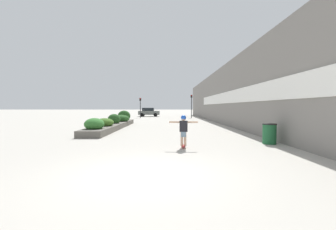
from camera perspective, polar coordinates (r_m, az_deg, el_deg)
ground_plane at (r=6.04m, az=-6.56°, el=-14.80°), size 300.00×300.00×0.00m
building_wall_right at (r=26.43m, az=12.33°, el=4.53°), size 0.67×46.47×5.84m
planter_box at (r=19.14m, az=-13.78°, el=-1.92°), size 1.59×11.87×1.39m
skateboard at (r=9.69m, az=3.71°, el=-7.94°), size 0.20×0.64×0.10m
skateboarder at (r=9.58m, az=3.72°, el=-3.09°), size 1.23×0.22×1.31m
trash_bin at (r=11.71m, az=24.12°, el=-4.34°), size 0.65×0.65×0.96m
car_leftmost at (r=41.61m, az=15.92°, el=0.63°), size 4.06×2.06×1.47m
car_center_left at (r=41.76m, az=-5.12°, el=0.77°), size 3.88×1.88×1.60m
traffic_light_left at (r=36.36m, az=-7.29°, el=2.73°), size 0.28×0.30×3.19m
traffic_light_right at (r=36.67m, az=5.74°, el=3.23°), size 0.28×0.30×3.73m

